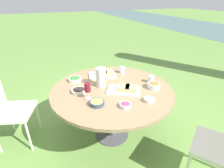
{
  "coord_description": "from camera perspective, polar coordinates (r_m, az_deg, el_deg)",
  "views": [
    {
      "loc": [
        1.68,
        -0.7,
        1.71
      ],
      "look_at": [
        0.0,
        0.0,
        0.78
      ],
      "focal_mm": 28.0,
      "sensor_mm": 36.0,
      "label": 1
    }
  ],
  "objects": [
    {
      "name": "platter_bread_main",
      "position": [
        2.01,
        4.44,
        -1.7
      ],
      "size": [
        0.38,
        0.43,
        0.07
      ],
      "color": "white",
      "rests_on": "dining_table"
    },
    {
      "name": "wine_glass",
      "position": [
        1.84,
        -7.99,
        -1.33
      ],
      "size": [
        0.07,
        0.07,
        0.18
      ],
      "color": "silver",
      "rests_on": "dining_table"
    },
    {
      "name": "chair_near_left",
      "position": [
        2.45,
        -31.3,
        -6.38
      ],
      "size": [
        0.55,
        0.54,
        0.89
      ],
      "color": "beige",
      "rests_on": "ground_plane"
    },
    {
      "name": "bowl_fries",
      "position": [
        1.78,
        -4.93,
        -6.1
      ],
      "size": [
        0.15,
        0.15,
        0.04
      ],
      "color": "#334256",
      "rests_on": "dining_table"
    },
    {
      "name": "ground_plane",
      "position": [
        2.5,
        0.0,
        -16.12
      ],
      "size": [
        40.0,
        40.0,
        0.0
      ],
      "primitive_type": "plane",
      "color": "#668E42"
    },
    {
      "name": "cup_water_far",
      "position": [
        2.26,
        12.6,
        1.5
      ],
      "size": [
        0.07,
        0.07,
        0.09
      ],
      "color": "silver",
      "rests_on": "dining_table"
    },
    {
      "name": "bowl_olives",
      "position": [
        2.03,
        -10.78,
        -2.12
      ],
      "size": [
        0.17,
        0.17,
        0.04
      ],
      "color": "beige",
      "rests_on": "dining_table"
    },
    {
      "name": "bowl_dip_cream",
      "position": [
        1.86,
        11.99,
        -5.02
      ],
      "size": [
        0.11,
        0.11,
        0.04
      ],
      "color": "beige",
      "rests_on": "dining_table"
    },
    {
      "name": "cup_water_near",
      "position": [
        2.48,
        3.38,
        4.6
      ],
      "size": [
        0.08,
        0.08,
        0.09
      ],
      "color": "silver",
      "rests_on": "dining_table"
    },
    {
      "name": "bowl_salad",
      "position": [
        2.3,
        -12.05,
        1.55
      ],
      "size": [
        0.16,
        0.16,
        0.04
      ],
      "color": "beige",
      "rests_on": "dining_table"
    },
    {
      "name": "bowl_dip_red",
      "position": [
        1.74,
        4.32,
        -6.9
      ],
      "size": [
        0.11,
        0.11,
        0.04
      ],
      "color": "silver",
      "rests_on": "dining_table"
    },
    {
      "name": "water_pitcher",
      "position": [
        2.09,
        -3.63,
        2.22
      ],
      "size": [
        0.13,
        0.12,
        0.23
      ],
      "color": "silver",
      "rests_on": "dining_table"
    },
    {
      "name": "platter_charcuterie",
      "position": [
        2.4,
        -2.74,
        3.32
      ],
      "size": [
        0.31,
        0.4,
        0.07
      ],
      "color": "white",
      "rests_on": "dining_table"
    },
    {
      "name": "bowl_roasted_veg",
      "position": [
        2.13,
        13.44,
        -0.45
      ],
      "size": [
        0.14,
        0.14,
        0.06
      ],
      "color": "silver",
      "rests_on": "dining_table"
    },
    {
      "name": "dining_table",
      "position": [
        2.12,
        0.0,
        -3.4
      ],
      "size": [
        1.43,
        1.43,
        0.72
      ],
      "color": "#4C4C51",
      "rests_on": "ground_plane"
    }
  ]
}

